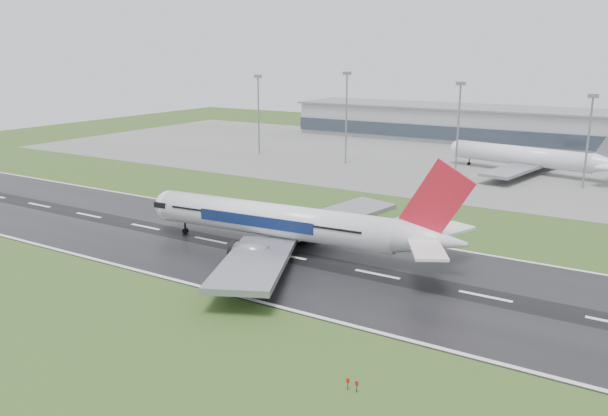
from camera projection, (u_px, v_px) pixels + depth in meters
The scene contains 10 objects.
ground at pixel (377, 275), 111.57m from camera, with size 520.00×520.00×0.00m, color #2D4B1B.
runway at pixel (377, 274), 111.56m from camera, with size 400.00×45.00×0.10m, color black.
apron at pixel (525, 168), 214.70m from camera, with size 400.00×130.00×0.08m, color slate.
terminal at pixel (556, 129), 262.34m from camera, with size 240.00×36.00×15.00m, color #93969E.
main_airliner at pixel (294, 203), 121.82m from camera, with size 70.33×66.98×20.76m, color white, non-canonical shape.
parked_airliner at pixel (530, 146), 203.70m from camera, with size 61.89×57.63×18.14m, color white, non-canonical shape.
floodmast_0 at pixel (259, 117), 240.25m from camera, with size 0.64×0.64×30.41m, color gray.
floodmast_1 at pixel (346, 120), 220.02m from camera, with size 0.64×0.64×32.23m, color gray.
floodmast_2 at pixel (458, 131), 199.18m from camera, with size 0.64×0.64×29.68m, color gray.
floodmast_3 at pixel (588, 144), 179.44m from camera, with size 0.64×0.64×27.11m, color gray.
Camera 1 is at (43.28, -96.53, 39.94)m, focal length 35.52 mm.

